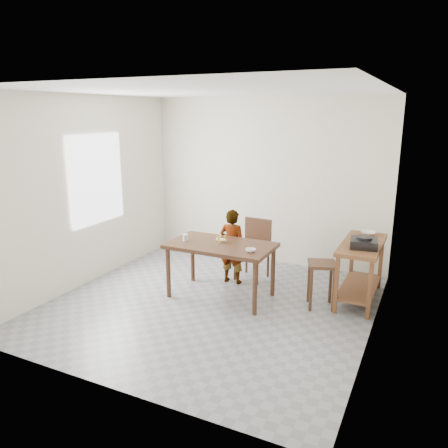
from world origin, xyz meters
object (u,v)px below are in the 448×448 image
at_px(child, 232,246).
at_px(dining_chair, 252,250).
at_px(dining_table, 221,270).
at_px(prep_counter, 360,272).
at_px(stool, 321,285).

xyz_separation_m(child, dining_chair, (0.20, 0.27, -0.11)).
distance_m(child, dining_chair, 0.35).
xyz_separation_m(dining_table, child, (-0.07, 0.53, 0.18)).
relative_size(prep_counter, stool, 1.99).
relative_size(dining_table, prep_counter, 1.17).
distance_m(dining_chair, stool, 1.31).
relative_size(dining_chair, stool, 1.49).
relative_size(prep_counter, dining_chair, 1.34).
distance_m(prep_counter, dining_chair, 1.60).
bearing_deg(child, prep_counter, -175.11).
bearing_deg(child, stool, 168.51).
xyz_separation_m(dining_table, dining_chair, (0.13, 0.80, 0.07)).
xyz_separation_m(prep_counter, dining_chair, (-1.59, 0.10, 0.05)).
relative_size(dining_table, stool, 2.32).
bearing_deg(stool, prep_counter, 46.80).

